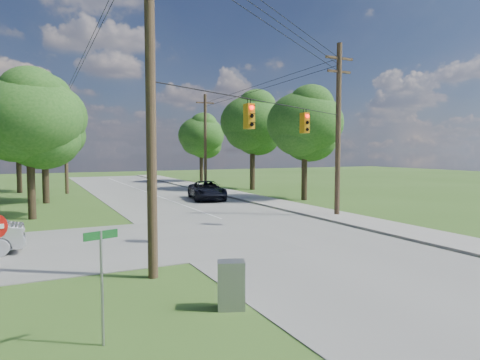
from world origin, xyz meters
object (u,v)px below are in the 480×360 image
pole_north_e (205,140)px  pole_ne (338,127)px  car_main_north (207,190)px  pole_sw (150,80)px  control_cabinet (231,285)px  pole_north_w (66,139)px

pole_north_e → pole_ne: bearing=-90.0°
pole_ne → car_main_north: pole_ne is taller
car_main_north → pole_sw: bearing=-105.2°
pole_sw → control_cabinet: 6.72m
pole_ne → car_main_north: bearing=109.2°
control_cabinet → car_main_north: bearing=91.7°
pole_ne → pole_north_w: bearing=122.3°
pole_sw → pole_north_w: 29.62m
pole_north_e → pole_north_w: 13.90m
pole_north_e → car_main_north: pole_north_e is taller
pole_sw → pole_north_e: (13.50, 29.60, -1.10)m
pole_sw → pole_north_w: pole_sw is taller
pole_north_e → control_cabinet: (-12.40, -33.14, -4.51)m
pole_north_e → control_cabinet: pole_north_e is taller
pole_sw → pole_north_w: bearing=90.8°
pole_north_e → pole_north_w: (-13.90, 0.00, 0.00)m
pole_ne → pole_north_w: pole_ne is taller
pole_sw → pole_ne: 15.51m
car_main_north → control_cabinet: car_main_north is taller
pole_ne → control_cabinet: 17.36m
pole_ne → control_cabinet: pole_ne is taller
pole_north_w → control_cabinet: size_ratio=8.03×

